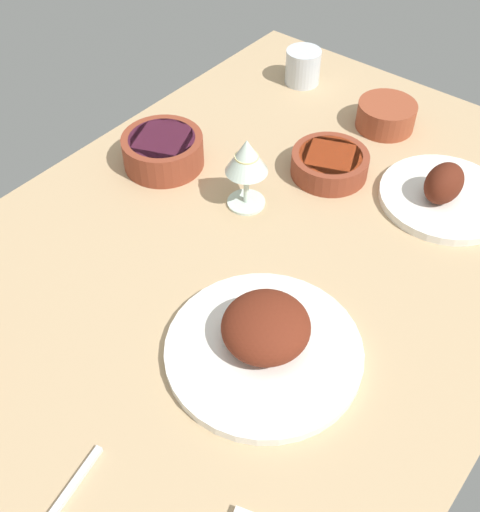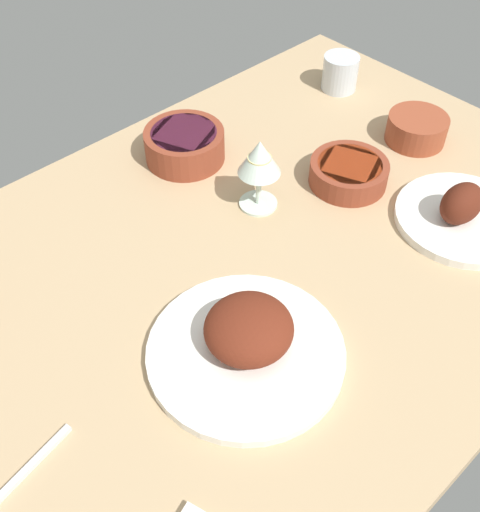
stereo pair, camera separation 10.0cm
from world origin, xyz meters
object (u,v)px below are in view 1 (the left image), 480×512
bowl_soup (386,114)px  bowl_onions (163,150)px  plate_center_main (265,340)px  wine_glass (247,160)px  plate_near_viewer (444,193)px  bowl_sauce (330,163)px  water_tumbler (303,67)px  fork_loose (55,511)px

bowl_soup → bowl_onions: 46.91cm
plate_center_main → wine_glass: wine_glass is taller
plate_center_main → plate_near_viewer: bearing=173.2°
wine_glass → bowl_onions: bearing=-87.3°
plate_near_viewer → plate_center_main: plate_near_viewer is taller
plate_center_main → bowl_sauce: (-40.59, -15.25, -0.18)cm
bowl_sauce → water_tumbler: 33.61cm
plate_near_viewer → fork_loose: bearing=-7.7°
bowl_onions → bowl_sauce: bearing=123.4°
plate_near_viewer → wine_glass: wine_glass is taller
plate_center_main → water_tumbler: size_ratio=3.65×
plate_center_main → water_tumbler: (-64.90, -38.43, 1.19)cm
bowl_soup → water_tumbler: bearing=-99.2°
bowl_soup → fork_loose: 95.93cm
wine_glass → water_tumbler: (-41.04, -16.16, -6.05)cm
bowl_sauce → wine_glass: bearing=-22.7°
plate_center_main → bowl_onions: plate_center_main is taller
water_tumbler → plate_center_main: bearing=30.6°
bowl_sauce → plate_center_main: bearing=20.6°
plate_center_main → wine_glass: 33.42cm
fork_loose → plate_near_viewer: bearing=160.6°
bowl_onions → fork_loose: size_ratio=0.87×
bowl_sauce → bowl_onions: size_ratio=0.94×
bowl_onions → wine_glass: 20.85cm
wine_glass → bowl_sauce: bearing=157.3°
bowl_sauce → water_tumbler: size_ratio=1.86×
bowl_sauce → fork_loose: (74.97, 9.86, -2.10)cm
bowl_sauce → bowl_soup: size_ratio=1.22×
wine_glass → fork_loose: (58.22, 16.87, -9.53)cm
fork_loose → wine_glass: bearing=-175.5°
plate_center_main → bowl_soup: 62.82cm
plate_near_viewer → water_tumbler: size_ratio=3.01×
plate_center_main → fork_loose: size_ratio=1.60×
water_tumbler → fork_loose: (99.27, 33.03, -3.48)cm
wine_glass → plate_near_viewer: bearing=129.4°
water_tumbler → fork_loose: 104.68cm
wine_glass → water_tumbler: size_ratio=1.77×
plate_near_viewer → bowl_onions: bearing=-63.5°
plate_near_viewer → water_tumbler: plate_near_viewer is taller
plate_near_viewer → fork_loose: 81.80cm
plate_near_viewer → wine_glass: size_ratio=1.70×
bowl_sauce → fork_loose: bearing=7.5°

